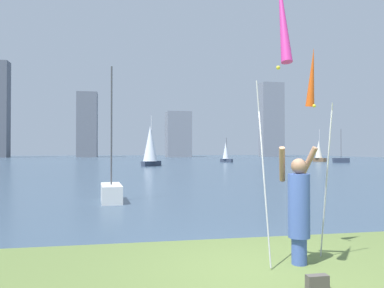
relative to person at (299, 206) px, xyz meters
name	(u,v)px	position (x,y,z in m)	size (l,w,h in m)	color
ground	(136,163)	(-0.57, 50.83, -1.00)	(120.00, 138.00, 0.12)	#5B7038
person	(299,206)	(0.00, 0.00, 0.00)	(0.70, 0.52, 1.91)	#3F59A5
kite_flag_left	(281,21)	(-0.56, -0.60, 2.78)	(0.16, 1.29, 4.56)	#B2B2B7
kite_flag_right	(313,83)	(0.56, 0.56, 2.13)	(0.16, 0.84, 3.69)	#B2B2B7
bag	(317,283)	(-0.29, -1.11, -0.84)	(0.29, 0.12, 0.20)	#4C4742
sailboat_0	(341,160)	(27.91, 43.00, -0.56)	(2.28, 0.91, 4.83)	#333D51
sailboat_2	(226,153)	(12.48, 48.18, 0.49)	(1.73, 1.63, 3.60)	#333D51
sailboat_3	(111,192)	(-3.16, 8.12, -0.59)	(0.82, 2.04, 4.85)	silver
sailboat_4	(319,151)	(27.44, 48.25, 0.63)	(1.39, 2.29, 5.05)	brown
sailboat_5	(150,145)	(0.48, 37.12, 1.43)	(2.52, 2.78, 5.73)	#333D51
skyline_tower_1	(87,125)	(-10.98, 91.91, 7.13)	(4.89, 4.42, 16.15)	slate
skyline_tower_2	(178,135)	(11.60, 89.48, 4.76)	(6.06, 6.61, 11.39)	gray
skyline_tower_3	(271,120)	(37.36, 90.82, 9.02)	(6.02, 3.78, 19.91)	gray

